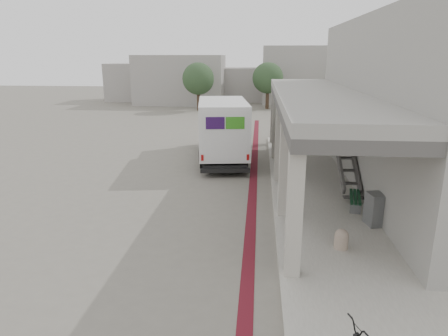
# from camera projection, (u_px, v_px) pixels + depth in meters

# --- Properties ---
(ground) EXTENTS (120.00, 120.00, 0.00)m
(ground) POSITION_uv_depth(u_px,v_px,m) (222.00, 220.00, 13.66)
(ground) COLOR #686359
(ground) RESTS_ON ground
(bike_lane_stripe) EXTENTS (0.35, 40.00, 0.01)m
(bike_lane_stripe) POSITION_uv_depth(u_px,v_px,m) (252.00, 201.00, 15.49)
(bike_lane_stripe) COLOR #56111B
(bike_lane_stripe) RESTS_ON ground
(sidewalk) EXTENTS (4.40, 28.00, 0.12)m
(sidewalk) POSITION_uv_depth(u_px,v_px,m) (341.00, 223.00, 13.31)
(sidewalk) COLOR gray
(sidewalk) RESTS_ON ground
(transit_building) EXTENTS (7.60, 17.00, 7.00)m
(transit_building) POSITION_uv_depth(u_px,v_px,m) (396.00, 107.00, 16.47)
(transit_building) COLOR gray
(transit_building) RESTS_ON ground
(distant_backdrop) EXTENTS (28.00, 10.00, 6.50)m
(distant_backdrop) POSITION_uv_depth(u_px,v_px,m) (226.00, 79.00, 47.57)
(distant_backdrop) COLOR gray
(distant_backdrop) RESTS_ON ground
(tree_left) EXTENTS (3.20, 3.20, 4.80)m
(tree_left) POSITION_uv_depth(u_px,v_px,m) (198.00, 79.00, 40.07)
(tree_left) COLOR #38281C
(tree_left) RESTS_ON ground
(tree_mid) EXTENTS (3.20, 3.20, 4.80)m
(tree_mid) POSITION_uv_depth(u_px,v_px,m) (268.00, 78.00, 41.39)
(tree_mid) COLOR #38281C
(tree_mid) RESTS_ON ground
(tree_right) EXTENTS (3.20, 3.20, 4.80)m
(tree_right) POSITION_uv_depth(u_px,v_px,m) (349.00, 79.00, 39.75)
(tree_right) COLOR #38281C
(tree_right) RESTS_ON ground
(fedex_truck) EXTENTS (3.29, 7.81, 3.23)m
(fedex_truck) POSITION_uv_depth(u_px,v_px,m) (222.00, 127.00, 21.43)
(fedex_truck) COLOR black
(fedex_truck) RESTS_ON ground
(bench) EXTENTS (0.69, 1.75, 0.40)m
(bench) POSITION_uv_depth(u_px,v_px,m) (355.00, 199.00, 14.50)
(bench) COLOR slate
(bench) RESTS_ON sidewalk
(bollard_near) EXTENTS (0.39, 0.39, 0.59)m
(bollard_near) POSITION_uv_depth(u_px,v_px,m) (341.00, 239.00, 11.34)
(bollard_near) COLOR gray
(bollard_near) RESTS_ON sidewalk
(bollard_far) EXTENTS (0.36, 0.36, 0.55)m
(bollard_far) POSITION_uv_depth(u_px,v_px,m) (285.00, 183.00, 16.33)
(bollard_far) COLOR gray
(bollard_far) RESTS_ON sidewalk
(utility_cabinet) EXTENTS (0.60, 0.72, 1.06)m
(utility_cabinet) POSITION_uv_depth(u_px,v_px,m) (375.00, 209.00, 12.89)
(utility_cabinet) COLOR slate
(utility_cabinet) RESTS_ON sidewalk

